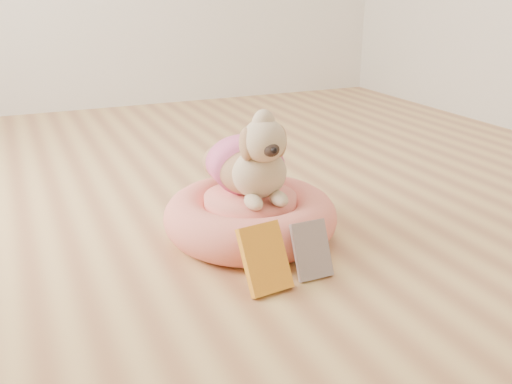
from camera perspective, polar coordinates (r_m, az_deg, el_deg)
name	(u,v)px	position (r m, az deg, el deg)	size (l,w,h in m)	color
floor	(251,211)	(2.27, -0.47, -1.92)	(4.50, 4.50, 0.00)	#AC7347
pet_bed	(250,217)	(2.02, -0.57, -2.47)	(0.61, 0.61, 0.16)	#E77C5A
dog	(250,148)	(1.96, -0.61, 4.43)	(0.31, 0.45, 0.33)	brown
book_yellow	(265,258)	(1.68, 0.90, -6.65)	(0.13, 0.03, 0.20)	yellow
book_white	(312,250)	(1.77, 5.59, -5.79)	(0.12, 0.02, 0.18)	white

